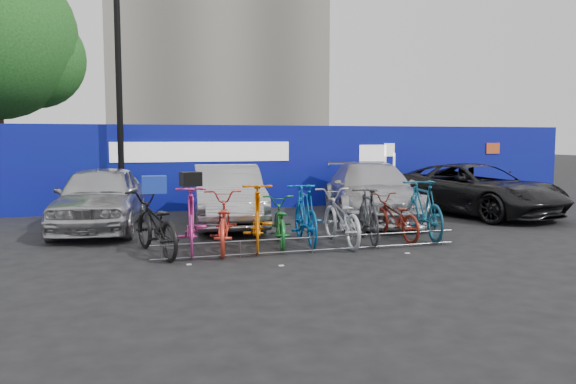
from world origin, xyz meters
name	(u,v)px	position (x,y,z in m)	size (l,w,h in m)	color
ground	(302,247)	(0.00, 0.00, 0.00)	(100.00, 100.00, 0.00)	black
hoarding	(238,167)	(0.01, 6.00, 1.20)	(22.00, 0.18, 2.40)	navy
tree	(0,41)	(-6.77, 10.06, 5.07)	(5.40, 5.20, 7.80)	#382314
lamppost	(119,90)	(-3.20, 5.40, 3.27)	(0.25, 0.50, 6.11)	black
bike_rack	(312,244)	(0.00, -0.60, 0.16)	(5.60, 0.03, 0.30)	#595B60
car_0	(100,198)	(-3.66, 3.16, 0.72)	(1.70, 4.22, 1.44)	#A9AAAE
car_1	(227,195)	(-0.84, 3.04, 0.70)	(1.47, 4.23, 1.39)	#A0A0A5
car_2	(371,191)	(2.76, 2.91, 0.71)	(1.98, 4.86, 1.41)	silver
car_3	(476,189)	(5.78, 2.90, 0.68)	(2.25, 4.87, 1.35)	black
bike_0	(155,224)	(-2.66, 0.04, 0.54)	(0.72, 2.06, 1.08)	black
bike_1	(191,219)	(-2.03, 0.12, 0.59)	(0.55, 1.96, 1.18)	#C42F87
bike_2	(223,222)	(-1.48, 0.08, 0.53)	(0.70, 2.00, 1.05)	red
bike_3	(258,216)	(-0.83, 0.10, 0.60)	(0.57, 2.01, 1.21)	orange
bike_4	(280,222)	(-0.37, 0.21, 0.46)	(0.61, 1.74, 0.91)	#176B2A
bike_5	(305,214)	(0.14, 0.23, 0.59)	(0.55, 1.95, 1.17)	#0A4DA1
bike_6	(341,217)	(0.78, 0.02, 0.52)	(0.69, 1.99, 1.04)	#B0B4B9
bike_7	(368,215)	(1.38, 0.08, 0.53)	(0.50, 1.78, 1.07)	#2A2A2D
bike_8	(395,217)	(2.02, 0.22, 0.45)	(0.60, 1.72, 0.90)	maroon
bike_9	(423,209)	(2.63, 0.17, 0.60)	(0.56, 2.00, 1.20)	navy
cargo_crate	(154,184)	(-2.66, 0.04, 1.23)	(0.42, 0.32, 0.30)	#1733A9
cargo_topcase	(191,179)	(-2.03, 0.12, 1.31)	(0.34, 0.30, 0.25)	black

